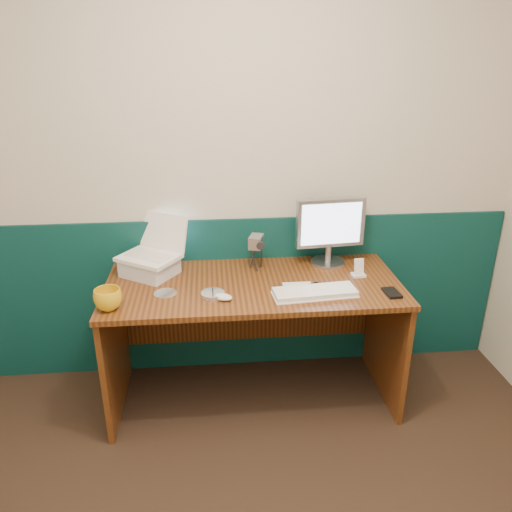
{
  "coord_description": "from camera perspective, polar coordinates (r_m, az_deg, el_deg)",
  "views": [
    {
      "loc": [
        -0.07,
        -1.06,
        1.92
      ],
      "look_at": [
        0.15,
        1.23,
        0.97
      ],
      "focal_mm": 35.0,
      "sensor_mm": 36.0,
      "label": 1
    }
  ],
  "objects": [
    {
      "name": "laptop_riser",
      "position": [
        2.86,
        -12.06,
        -1.24
      ],
      "size": [
        0.35,
        0.34,
        0.09
      ],
      "primitive_type": "cube",
      "rotation": [
        0.0,
        0.0,
        -0.59
      ],
      "color": "silver",
      "rests_on": "desk"
    },
    {
      "name": "monitor",
      "position": [
        2.92,
        8.39,
        2.74
      ],
      "size": [
        0.41,
        0.15,
        0.4
      ],
      "primitive_type": null,
      "rotation": [
        0.0,
        0.0,
        0.09
      ],
      "color": "#A3A3A7",
      "rests_on": "desk"
    },
    {
      "name": "desk",
      "position": [
        2.9,
        -0.29,
        -9.81
      ],
      "size": [
        1.6,
        0.7,
        0.75
      ],
      "primitive_type": "cube",
      "color": "#3C200B",
      "rests_on": "ground"
    },
    {
      "name": "papers",
      "position": [
        2.68,
        4.81,
        -3.49
      ],
      "size": [
        0.16,
        0.11,
        0.0
      ],
      "primitive_type": "cube",
      "rotation": [
        0.0,
        0.0,
        -0.02
      ],
      "color": "silver",
      "rests_on": "desk"
    },
    {
      "name": "mouse_left",
      "position": [
        2.53,
        -3.81,
        -4.7
      ],
      "size": [
        0.12,
        0.09,
        0.03
      ],
      "primitive_type": "ellipsoid",
      "rotation": [
        0.0,
        0.0,
        -0.42
      ],
      "color": "white",
      "rests_on": "desk"
    },
    {
      "name": "dock",
      "position": [
        2.85,
        11.61,
        -2.13
      ],
      "size": [
        0.08,
        0.06,
        0.01
      ],
      "primitive_type": "cube",
      "rotation": [
        0.0,
        0.0,
        0.06
      ],
      "color": "white",
      "rests_on": "desk"
    },
    {
      "name": "music_player",
      "position": [
        2.83,
        11.69,
        -1.17
      ],
      "size": [
        0.05,
        0.03,
        0.09
      ],
      "primitive_type": "cube",
      "rotation": [
        -0.17,
        0.0,
        0.06
      ],
      "color": "white",
      "rests_on": "dock"
    },
    {
      "name": "pen",
      "position": [
        2.7,
        5.95,
        -3.29
      ],
      "size": [
        0.12,
        0.06,
        0.01
      ],
      "primitive_type": "cylinder",
      "rotation": [
        0.0,
        1.57,
        0.43
      ],
      "color": "black",
      "rests_on": "desk"
    },
    {
      "name": "back_wall",
      "position": [
        2.89,
        -3.95,
        8.97
      ],
      "size": [
        3.5,
        0.04,
        2.5
      ],
      "primitive_type": "cube",
      "color": "beige",
      "rests_on": "ground"
    },
    {
      "name": "wainscot",
      "position": [
        3.14,
        -3.58,
        -4.52
      ],
      "size": [
        3.48,
        0.02,
        1.0
      ],
      "primitive_type": "cube",
      "color": "#072D2F",
      "rests_on": "ground"
    },
    {
      "name": "camcorder",
      "position": [
        2.85,
        0.02,
        0.33
      ],
      "size": [
        0.12,
        0.15,
        0.19
      ],
      "primitive_type": null,
      "rotation": [
        0.0,
        0.0,
        -0.31
      ],
      "color": "#AAAAAF",
      "rests_on": "desk"
    },
    {
      "name": "pda",
      "position": [
        2.69,
        15.26,
        -4.08
      ],
      "size": [
        0.08,
        0.12,
        0.01
      ],
      "primitive_type": "cube",
      "rotation": [
        0.0,
        0.0,
        0.07
      ],
      "color": "black",
      "rests_on": "desk"
    },
    {
      "name": "cd_loose_a",
      "position": [
        2.65,
        -10.32,
        -4.19
      ],
      "size": [
        0.12,
        0.12,
        0.0
      ],
      "primitive_type": "cylinder",
      "color": "silver",
      "rests_on": "desk"
    },
    {
      "name": "keyboard",
      "position": [
        2.6,
        6.74,
        -4.2
      ],
      "size": [
        0.44,
        0.18,
        0.02
      ],
      "primitive_type": "cube",
      "rotation": [
        0.0,
        0.0,
        0.09
      ],
      "color": "white",
      "rests_on": "desk"
    },
    {
      "name": "laptop",
      "position": [
        2.79,
        -12.35,
        2.05
      ],
      "size": [
        0.39,
        0.37,
        0.26
      ],
      "primitive_type": null,
      "rotation": [
        0.0,
        0.0,
        -0.59
      ],
      "color": "white",
      "rests_on": "laptop_riser"
    },
    {
      "name": "mug",
      "position": [
        2.53,
        -16.56,
        -4.76
      ],
      "size": [
        0.16,
        0.16,
        0.11
      ],
      "primitive_type": "imported",
      "rotation": [
        0.0,
        0.0,
        -0.21
      ],
      "color": "gold",
      "rests_on": "desk"
    },
    {
      "name": "cd_spindle",
      "position": [
        2.57,
        -4.95,
        -4.41
      ],
      "size": [
        0.12,
        0.12,
        0.03
      ],
      "primitive_type": "cylinder",
      "color": "silver",
      "rests_on": "desk"
    },
    {
      "name": "mouse_right",
      "position": [
        2.58,
        7.87,
        -4.36
      ],
      "size": [
        0.11,
        0.09,
        0.03
      ],
      "primitive_type": "ellipsoid",
      "rotation": [
        0.0,
        0.0,
        -0.33
      ],
      "color": "white",
      "rests_on": "desk"
    }
  ]
}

